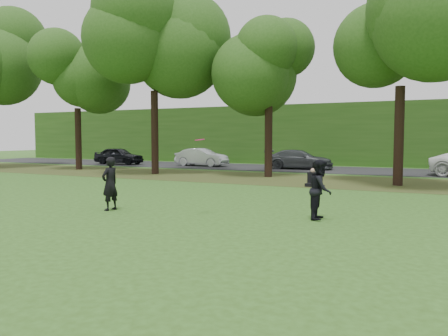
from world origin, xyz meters
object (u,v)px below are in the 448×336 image
player_right (321,189)px  seated_person (312,179)px  player_left (110,184)px  frisbee (200,140)px

player_right → seated_person: size_ratio=1.99×
player_left → frisbee: bearing=99.7°
player_right → frisbee: frisbee is taller
player_left → seated_person: size_ratio=2.00×
player_left → frisbee: frisbee is taller
frisbee → seated_person: 9.32m
frisbee → seated_person: frisbee is taller
player_left → player_right: bearing=107.5°
player_right → frisbee: (-3.17, -1.11, 1.36)m
player_right → seated_person: (-2.26, 7.98, -0.51)m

